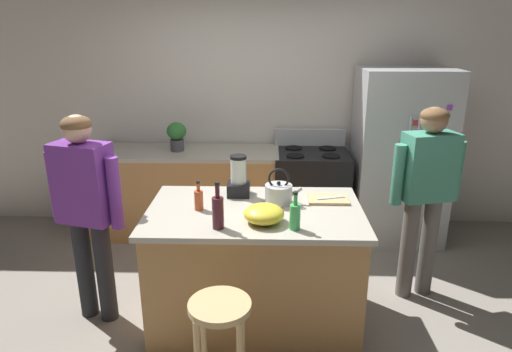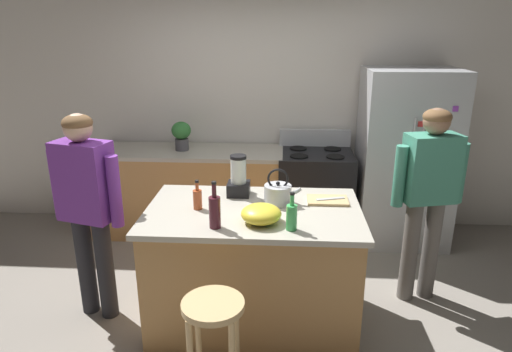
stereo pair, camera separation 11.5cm
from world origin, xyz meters
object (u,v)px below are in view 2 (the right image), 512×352
Objects in this scene: refrigerator at (405,158)px; bottle_wine at (215,211)px; kitchen_island at (254,266)px; bar_stool at (214,326)px; bottle_cooking_sauce at (198,199)px; tea_kettle at (278,193)px; person_by_sink_right at (428,188)px; mixing_bowl at (261,214)px; stove_range at (314,194)px; bottle_soda at (292,216)px; blender_appliance at (238,179)px; person_by_island_left at (87,199)px; potted_plant at (181,134)px; chef_knife at (330,199)px; cutting_board at (328,200)px.

refrigerator is 5.63× the size of bottle_wine.
bar_stool is at bearing -102.10° from kitchen_island.
bottle_cooking_sauce is 0.78× the size of tea_kettle.
person_by_sink_right is at bearing -95.12° from refrigerator.
mixing_bowl is (-1.37, -1.72, 0.10)m from refrigerator.
bottle_wine is at bearing -125.67° from kitchen_island.
stove_range is at bearing 74.72° from mixing_bowl.
bottle_wine is 0.31m from mixing_bowl.
person_by_sink_right reaches higher than bottle_wine.
tea_kettle is at bearing 13.95° from bottle_cooking_sauce.
refrigerator reaches higher than tea_kettle.
person_by_sink_right is 1.99m from bar_stool.
bottle_soda is (0.27, -0.32, 0.55)m from kitchen_island.
blender_appliance reaches higher than kitchen_island.
person_by_island_left is at bearing -150.80° from refrigerator.
bar_stool is 0.71m from bottle_wine.
potted_plant is (-0.68, 2.36, 0.56)m from bar_stool.
bottle_wine is at bearing -132.00° from tea_kettle.
person_by_sink_right is 1.41m from mixing_bowl.
mixing_bowl is at bearing 67.93° from bar_stool.
bottle_wine reaches higher than potted_plant.
stove_range is at bearing 67.30° from bottle_wine.
bottle_cooking_sauce is 0.35m from bottle_wine.
potted_plant is at bearing 178.74° from refrigerator.
stove_range is 1.46m from person_by_sink_right.
bottle_cooking_sauce is 0.98m from chef_knife.
refrigerator reaches higher than bottle_cooking_sauce.
chef_knife is (0.74, 1.00, 0.41)m from bar_stool.
bottle_soda is at bearing -118.71° from cutting_board.
bar_stool is 1.29m from cutting_board.
chef_knife reaches higher than cutting_board.
bottle_cooking_sauce reaches higher than kitchen_island.
refrigerator is at bearing 29.20° from person_by_island_left.
person_by_sink_right reaches higher than cutting_board.
mixing_bowl is at bearing -68.19° from blender_appliance.
blender_appliance is at bearing -175.33° from person_by_sink_right.
person_by_sink_right is 1.20m from tea_kettle.
potted_plant reaches higher than mixing_bowl.
potted_plant is 1.96m from cutting_board.
bar_stool is 2.21× the size of bottle_wine.
person_by_island_left is 1.12m from blender_appliance.
potted_plant is 1.46m from blender_appliance.
stove_range is 2.37m from person_by_island_left.
bar_stool is 2.32× the size of cutting_board.
bottle_cooking_sauce is 0.51m from mixing_bowl.
bottle_soda is 0.59m from chef_knife.
mixing_bowl is at bearing -10.33° from person_by_island_left.
kitchen_island is 4.85× the size of blender_appliance.
bottle_wine is at bearing -132.46° from refrigerator.
chef_knife is at bearing 18.03° from kitchen_island.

